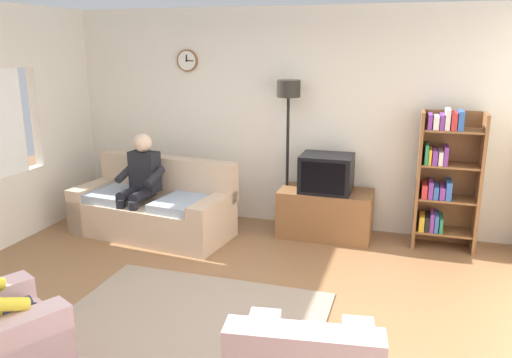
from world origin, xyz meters
TOP-DOWN VIEW (x-y plane):
  - ground_plane at (0.00, 0.00)m, footprint 12.00×12.00m
  - back_wall_assembly at (-0.00, 2.66)m, footprint 6.20×0.17m
  - couch at (-1.39, 1.72)m, footprint 1.99×1.10m
  - tv_stand at (0.62, 2.25)m, footprint 1.10×0.56m
  - tv at (0.62, 2.23)m, footprint 0.60×0.49m
  - bookshelf at (1.92, 2.32)m, footprint 0.68×0.36m
  - floor_lamp at (0.11, 2.35)m, footprint 0.28×0.28m
  - area_rug at (-0.12, -0.07)m, footprint 2.20×1.70m
  - person_on_couch at (-1.50, 1.61)m, footprint 0.55×0.57m

SIDE VIEW (x-z plane):
  - ground_plane at x=0.00m, z-range 0.00..0.00m
  - area_rug at x=-0.12m, z-range 0.00..0.01m
  - tv_stand at x=0.62m, z-range 0.00..0.57m
  - couch at x=-1.39m, z-range -0.14..0.76m
  - person_on_couch at x=-1.50m, z-range 0.08..1.32m
  - tv at x=0.62m, z-range 0.57..1.01m
  - bookshelf at x=1.92m, z-range 0.04..1.62m
  - back_wall_assembly at x=0.00m, z-range 0.00..2.70m
  - floor_lamp at x=0.11m, z-range 0.53..2.38m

